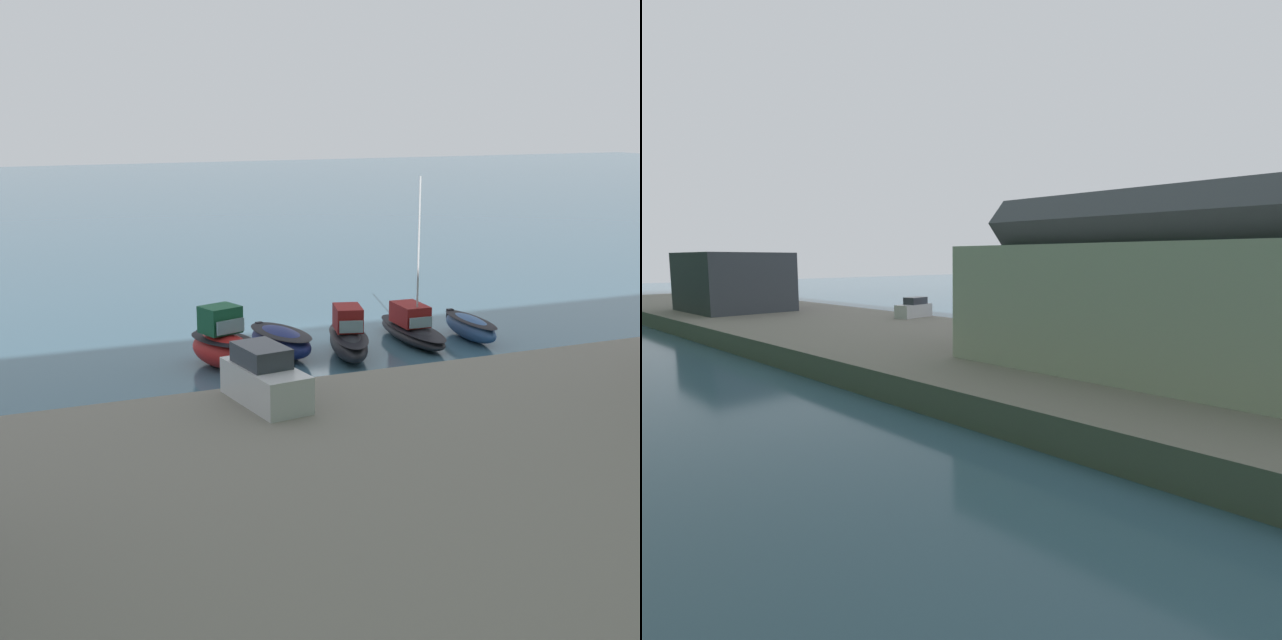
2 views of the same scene
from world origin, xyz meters
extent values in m
plane|color=#385B70|center=(0.00, 0.00, 0.00)|extent=(320.00, 320.00, 0.00)
cube|color=gray|center=(0.00, 22.94, 0.83)|extent=(139.73, 21.11, 1.65)
ellipsoid|color=#33568E|center=(-7.30, 4.16, 0.65)|extent=(1.72, 5.16, 1.29)
ellipsoid|color=black|center=(-7.30, 4.16, 1.10)|extent=(1.79, 5.27, 0.12)
cube|color=black|center=(-7.44, 1.75, 0.90)|extent=(0.38, 0.30, 0.56)
ellipsoid|color=black|center=(-4.08, 3.44, 0.45)|extent=(2.21, 6.85, 0.91)
ellipsoid|color=black|center=(-4.08, 3.44, 0.77)|extent=(2.29, 6.99, 0.12)
cube|color=maroon|center=(-4.09, 3.10, 1.47)|extent=(1.54, 2.43, 1.13)
cube|color=#8CA5B2|center=(-4.03, 4.43, 1.30)|extent=(1.29, 0.16, 0.56)
cylinder|color=silver|center=(-4.06, 3.95, 4.95)|extent=(0.10, 0.10, 8.08)
ellipsoid|color=black|center=(0.32, 4.71, 0.66)|extent=(3.26, 5.97, 1.33)
ellipsoid|color=black|center=(0.32, 4.71, 1.13)|extent=(3.36, 6.10, 0.12)
cube|color=maroon|center=(0.25, 4.43, 1.94)|extent=(1.83, 2.28, 1.23)
cube|color=#8CA5B2|center=(0.56, 5.54, 1.76)|extent=(1.18, 0.42, 0.62)
cube|color=black|center=(-0.42, 2.10, 0.93)|extent=(0.42, 0.37, 0.56)
ellipsoid|color=navy|center=(3.50, 3.31, 0.73)|extent=(2.93, 5.16, 1.47)
ellipsoid|color=black|center=(3.50, 3.31, 1.25)|extent=(3.03, 5.27, 0.12)
cube|color=black|center=(3.88, 1.03, 1.03)|extent=(0.40, 0.34, 0.56)
ellipsoid|color=red|center=(6.79, 4.06, 0.85)|extent=(3.48, 4.71, 1.70)
ellipsoid|color=black|center=(6.79, 4.06, 1.44)|extent=(3.60, 4.82, 0.12)
cube|color=#195638|center=(6.85, 3.86, 2.36)|extent=(2.10, 1.93, 1.32)
cube|color=#8CA5B2|center=(6.58, 4.71, 2.16)|extent=(1.52, 0.57, 0.66)
cube|color=black|center=(7.40, 2.16, 1.19)|extent=(0.43, 0.38, 0.56)
cube|color=silver|center=(8.31, 14.70, 2.35)|extent=(2.37, 4.41, 1.40)
cube|color=#333842|center=(8.35, 14.39, 3.43)|extent=(1.84, 2.50, 0.76)
camera|label=1|loc=(18.73, 44.75, 12.44)|focal=50.00mm
camera|label=2|loc=(-32.65, 49.93, 7.84)|focal=28.00mm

